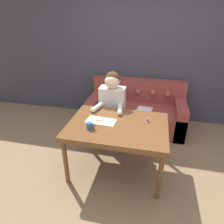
# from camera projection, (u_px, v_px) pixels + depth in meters

# --- Properties ---
(ground_plane) EXTENTS (16.00, 16.00, 0.00)m
(ground_plane) POSITION_uv_depth(u_px,v_px,m) (126.00, 171.00, 2.91)
(ground_plane) COLOR #846647
(wall_back) EXTENTS (8.00, 0.06, 2.60)m
(wall_back) POSITION_uv_depth(u_px,v_px,m) (142.00, 56.00, 3.88)
(wall_back) COLOR #383842
(wall_back) RESTS_ON ground_plane
(dining_table) EXTENTS (1.31, 0.95, 0.75)m
(dining_table) POSITION_uv_depth(u_px,v_px,m) (117.00, 129.00, 2.67)
(dining_table) COLOR brown
(dining_table) RESTS_ON ground_plane
(couch) EXTENTS (1.82, 0.89, 0.88)m
(couch) POSITION_uv_depth(u_px,v_px,m) (136.00, 111.00, 3.95)
(couch) COLOR brown
(couch) RESTS_ON ground_plane
(person) EXTENTS (0.48, 0.56, 1.27)m
(person) POSITION_uv_depth(u_px,v_px,m) (112.00, 108.00, 3.27)
(person) COLOR #33281E
(person) RESTS_ON ground_plane
(pattern_paper_main) EXTENTS (0.41, 0.24, 0.00)m
(pattern_paper_main) POSITION_uv_depth(u_px,v_px,m) (101.00, 121.00, 2.71)
(pattern_paper_main) COLOR beige
(pattern_paper_main) RESTS_ON dining_table
(scissors) EXTENTS (0.23, 0.13, 0.01)m
(scissors) POSITION_uv_depth(u_px,v_px,m) (100.00, 121.00, 2.72)
(scissors) COLOR silver
(scissors) RESTS_ON dining_table
(mug) EXTENTS (0.11, 0.08, 0.09)m
(mug) POSITION_uv_depth(u_px,v_px,m) (90.00, 126.00, 2.51)
(mug) COLOR #335B84
(mug) RESTS_ON dining_table
(thread_spool) EXTENTS (0.04, 0.04, 0.05)m
(thread_spool) POSITION_uv_depth(u_px,v_px,m) (147.00, 120.00, 2.70)
(thread_spool) COLOR red
(thread_spool) RESTS_ON dining_table
(pin_cushion) EXTENTS (0.07, 0.07, 0.07)m
(pin_cushion) POSITION_uv_depth(u_px,v_px,m) (91.00, 126.00, 2.54)
(pin_cushion) COLOR #4C3828
(pin_cushion) RESTS_ON dining_table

